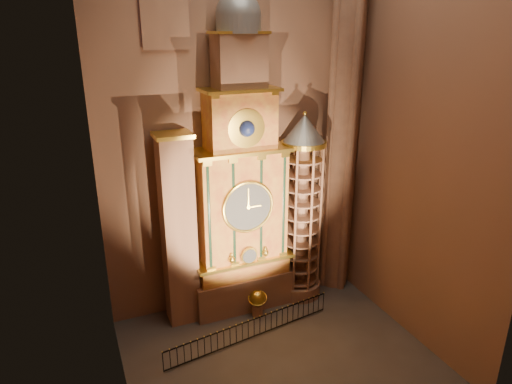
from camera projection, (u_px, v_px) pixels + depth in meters
name	position (u px, v px, depth m)	size (l,w,h in m)	color
floor	(280.00, 358.00, 21.78)	(14.00, 14.00, 0.00)	#383330
wall_back	(232.00, 108.00, 23.25)	(22.00, 22.00, 0.00)	#8F624D
wall_left	(101.00, 148.00, 15.48)	(22.00, 22.00, 0.00)	#8F624D
wall_right	(423.00, 118.00, 20.65)	(22.00, 22.00, 0.00)	#8F624D
astronomical_clock	(241.00, 194.00, 23.82)	(5.60, 2.41, 16.70)	#8C634C
portrait_tower	(179.00, 231.00, 23.10)	(1.80, 1.60, 10.20)	#8C634C
stair_turret	(301.00, 211.00, 25.36)	(2.50, 2.50, 10.80)	#8C634C
gothic_pier	(345.00, 103.00, 24.64)	(2.04, 2.04, 22.00)	#8C634C
celestial_globe	(257.00, 301.00, 24.73)	(1.35, 1.32, 1.51)	#8C634C
iron_railing	(251.00, 329.00, 22.91)	(9.22, 1.41, 1.08)	black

